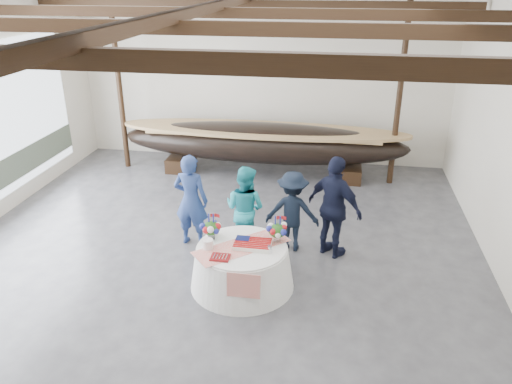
# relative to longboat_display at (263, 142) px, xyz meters

# --- Properties ---
(floor) EXTENTS (10.00, 12.00, 0.01)m
(floor) POSITION_rel_longboat_display_xyz_m (-0.24, -4.74, -0.88)
(floor) COLOR #3D3D42
(floor) RESTS_ON ground
(wall_back) EXTENTS (10.00, 0.02, 4.50)m
(wall_back) POSITION_rel_longboat_display_xyz_m (-0.24, 1.26, 1.37)
(wall_back) COLOR silver
(wall_back) RESTS_ON ground
(ceiling) EXTENTS (10.00, 12.00, 0.01)m
(ceiling) POSITION_rel_longboat_display_xyz_m (-0.24, -4.74, 3.62)
(ceiling) COLOR white
(ceiling) RESTS_ON wall_back
(pavilion_structure) EXTENTS (9.80, 11.76, 4.50)m
(pavilion_structure) POSITION_rel_longboat_display_xyz_m (-0.24, -3.93, 3.12)
(pavilion_structure) COLOR black
(pavilion_structure) RESTS_ON ground
(longboat_display) EXTENTS (7.38, 1.48, 1.38)m
(longboat_display) POSITION_rel_longboat_display_xyz_m (0.00, 0.00, 0.00)
(longboat_display) COLOR black
(longboat_display) RESTS_ON ground
(banquet_table) EXTENTS (1.75, 1.75, 0.75)m
(banquet_table) POSITION_rel_longboat_display_xyz_m (0.45, -5.06, -0.51)
(banquet_table) COLOR silver
(banquet_table) RESTS_ON ground
(tabletop_items) EXTENTS (1.57, 1.49, 0.40)m
(tabletop_items) POSITION_rel_longboat_display_xyz_m (0.41, -4.91, 0.02)
(tabletop_items) COLOR red
(tabletop_items) RESTS_ON banquet_table
(guest_woman_blue) EXTENTS (0.71, 0.50, 1.83)m
(guest_woman_blue) POSITION_rel_longboat_display_xyz_m (-0.78, -3.80, 0.03)
(guest_woman_blue) COLOR navy
(guest_woman_blue) RESTS_ON ground
(guest_woman_teal) EXTENTS (0.99, 0.88, 1.68)m
(guest_woman_teal) POSITION_rel_longboat_display_xyz_m (0.27, -3.82, -0.05)
(guest_woman_teal) COLOR teal
(guest_woman_teal) RESTS_ON ground
(guest_man_left) EXTENTS (1.02, 0.59, 1.57)m
(guest_man_left) POSITION_rel_longboat_display_xyz_m (1.14, -3.68, -0.10)
(guest_man_left) COLOR black
(guest_man_left) RESTS_ON ground
(guest_man_right) EXTENTS (1.21, 1.04, 1.95)m
(guest_man_right) POSITION_rel_longboat_display_xyz_m (1.91, -3.78, 0.09)
(guest_man_right) COLOR black
(guest_man_right) RESTS_ON ground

